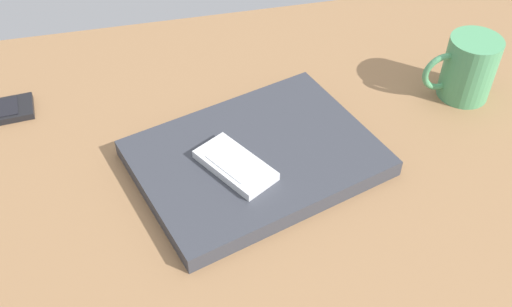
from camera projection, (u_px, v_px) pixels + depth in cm
name	position (u px, v px, depth cm)	size (l,w,h in cm)	color
desk_surface	(287.00, 174.00, 79.95)	(120.00, 80.00, 3.00)	olive
laptop_closed	(256.00, 158.00, 78.38)	(30.65, 22.56, 2.38)	#33353D
cell_phone_on_laptop	(235.00, 165.00, 74.88)	(10.00, 11.83, 1.29)	silver
coffee_mug	(468.00, 68.00, 86.66)	(11.14, 7.57, 9.67)	#4C9360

